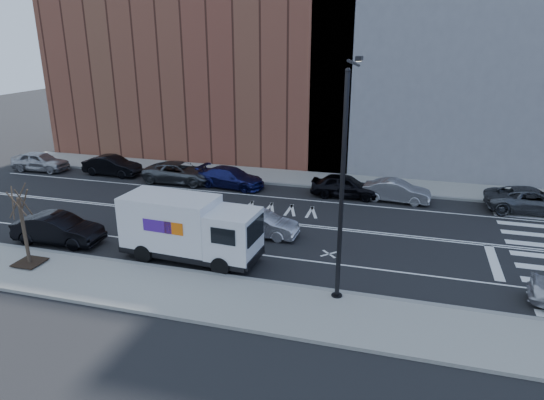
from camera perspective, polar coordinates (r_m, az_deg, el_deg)
The scene contains 20 objects.
ground at distance 28.21m, azimuth -4.25°, elevation -2.17°, with size 120.00×120.00×0.00m, color black.
sidewalk_near at distance 20.92m, azimuth -12.64°, elevation -10.32°, with size 44.00×3.60×0.15m, color gray.
sidewalk_far at distance 36.13m, azimuth 0.52°, elevation 2.79°, with size 44.00×3.60×0.15m, color gray.
curb_near at distance 22.31m, azimuth -10.46°, elevation -8.18°, with size 44.00×0.25×0.17m, color gray.
curb_far at distance 34.47m, azimuth -0.28°, elevation 2.00°, with size 44.00×0.25×0.17m, color gray.
crosswalk at distance 27.51m, azimuth 29.03°, elevation -5.19°, with size 3.00×14.00×0.01m, color white, non-canonical shape.
road_markings at distance 28.20m, azimuth -4.25°, elevation -2.16°, with size 40.00×8.60×0.01m, color white, non-canonical shape.
bldg_brick at distance 43.78m, azimuth -7.68°, elevation 19.94°, with size 26.00×10.00×22.00m, color brown.
streetlight at distance 18.58m, azimuth 8.51°, elevation 2.93°, with size 0.44×4.02×9.34m.
street_tree at distance 24.55m, azimuth -27.02°, elevation -3.96°, with size 1.20×1.20×3.75m.
fedex_van at distance 22.93m, azimuth -9.72°, elevation -3.25°, with size 6.73×2.68×3.02m.
far_parked_a at distance 41.86m, azimuth -25.61°, elevation 4.13°, with size 1.79×4.44×1.51m, color #A09FA4.
far_parked_b at distance 38.51m, azimuth -18.27°, elevation 3.85°, with size 1.55×4.44×1.46m, color black.
far_parked_c at distance 35.38m, azimuth -10.76°, elevation 3.20°, with size 2.42×5.24×1.46m, color #484C50.
far_parked_d at distance 33.77m, azimuth -4.85°, elevation 2.66°, with size 1.95×4.80×1.39m, color navy.
far_parked_e at distance 31.98m, azimuth 8.59°, elevation 1.67°, with size 1.77×4.41×1.50m, color black.
far_parked_f at distance 31.75m, azimuth 14.45°, elevation 1.02°, with size 1.46×4.18×1.38m, color #9A9A9E.
far_parked_g at distance 32.80m, azimuth 28.28°, elevation -0.03°, with size 2.44×5.30×1.47m, color #45484C.
driving_sedan at distance 25.57m, azimuth -1.39°, elevation -2.80°, with size 1.41×4.04×1.33m, color silver.
near_parked_rear_a at distance 26.93m, azimuth -23.85°, elevation -3.14°, with size 1.60×4.58×1.51m, color black.
Camera 1 is at (9.21, -24.65, 10.15)m, focal length 32.00 mm.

